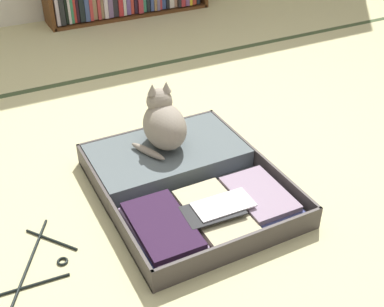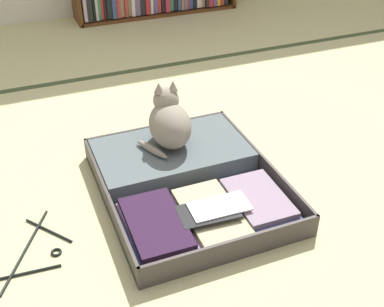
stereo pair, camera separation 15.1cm
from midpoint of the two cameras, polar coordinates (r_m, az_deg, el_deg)
ground_plane at (r=2.21m, az=3.00°, el=-2.59°), size 10.00×10.00×0.00m
tatami_border at (r=3.18m, az=-6.02°, el=9.44°), size 4.80×0.05×0.00m
open_suitcase at (r=2.12m, az=1.07°, el=-2.91°), size 0.71×0.87×0.10m
black_cat at (r=2.19m, az=-0.75°, el=3.64°), size 0.26×0.28×0.29m
clothes_hanger at (r=1.91m, az=-15.54°, el=-10.87°), size 0.30×0.39×0.01m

